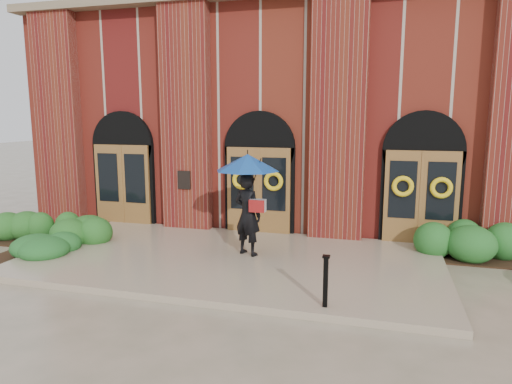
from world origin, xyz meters
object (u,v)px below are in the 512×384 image
(hedge_wall_right, at_px, (493,243))
(hedge_wall_left, at_px, (53,229))
(man_with_umbrella, at_px, (248,185))
(metal_post, at_px, (326,280))

(hedge_wall_right, bearing_deg, hedge_wall_left, -171.69)
(man_with_umbrella, bearing_deg, metal_post, 152.44)
(man_with_umbrella, relative_size, metal_post, 2.60)
(metal_post, relative_size, hedge_wall_left, 0.32)
(metal_post, distance_m, hedge_wall_right, 5.69)
(man_with_umbrella, relative_size, hedge_wall_left, 0.83)
(hedge_wall_left, xyz_separation_m, hedge_wall_right, (11.64, 1.70, 0.04))
(metal_post, bearing_deg, hedge_wall_left, 161.56)
(metal_post, bearing_deg, man_with_umbrella, 130.36)
(hedge_wall_left, bearing_deg, man_with_umbrella, -0.27)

